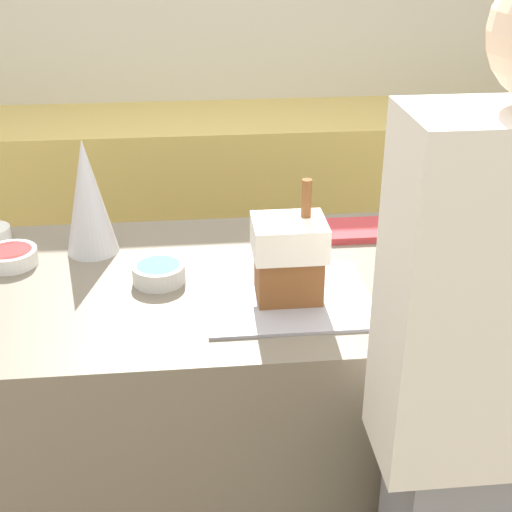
{
  "coord_description": "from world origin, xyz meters",
  "views": [
    {
      "loc": [
        -0.1,
        -1.61,
        1.81
      ],
      "look_at": [
        0.07,
        0.0,
        1.01
      ],
      "focal_mm": 50.0,
      "sensor_mm": 36.0,
      "label": 1
    }
  ],
  "objects_px": {
    "candy_bowl_near_tray_left": "(159,273)",
    "person": "(492,421)",
    "decorative_tree": "(88,197)",
    "candy_bowl_beside_tree": "(11,256)",
    "candy_bowl_front_corner": "(475,255)",
    "candy_bowl_behind_tray": "(415,240)",
    "gingerbread_house": "(289,256)",
    "baking_tray": "(288,297)",
    "cookbook": "(356,230)"
  },
  "relations": [
    {
      "from": "candy_bowl_near_tray_left",
      "to": "candy_bowl_front_corner",
      "type": "height_order",
      "value": "candy_bowl_near_tray_left"
    },
    {
      "from": "candy_bowl_front_corner",
      "to": "candy_bowl_beside_tree",
      "type": "distance_m",
      "value": 1.23
    },
    {
      "from": "decorative_tree",
      "to": "candy_bowl_beside_tree",
      "type": "xyz_separation_m",
      "value": [
        -0.21,
        -0.06,
        -0.14
      ]
    },
    {
      "from": "decorative_tree",
      "to": "candy_bowl_beside_tree",
      "type": "bearing_deg",
      "value": -163.76
    },
    {
      "from": "candy_bowl_front_corner",
      "to": "candy_bowl_beside_tree",
      "type": "bearing_deg",
      "value": 174.51
    },
    {
      "from": "candy_bowl_near_tray_left",
      "to": "candy_bowl_behind_tray",
      "type": "height_order",
      "value": "candy_bowl_near_tray_left"
    },
    {
      "from": "candy_bowl_front_corner",
      "to": "baking_tray",
      "type": "bearing_deg",
      "value": -165.33
    },
    {
      "from": "candy_bowl_near_tray_left",
      "to": "candy_bowl_front_corner",
      "type": "xyz_separation_m",
      "value": [
        0.83,
        0.02,
        -0.0
      ]
    },
    {
      "from": "baking_tray",
      "to": "candy_bowl_near_tray_left",
      "type": "bearing_deg",
      "value": 159.74
    },
    {
      "from": "candy_bowl_beside_tree",
      "to": "candy_bowl_behind_tray",
      "type": "relative_size",
      "value": 1.13
    },
    {
      "from": "candy_bowl_beside_tree",
      "to": "cookbook",
      "type": "height_order",
      "value": "candy_bowl_beside_tree"
    },
    {
      "from": "candy_bowl_near_tray_left",
      "to": "cookbook",
      "type": "xyz_separation_m",
      "value": [
        0.57,
        0.24,
        -0.02
      ]
    },
    {
      "from": "candy_bowl_beside_tree",
      "to": "candy_bowl_behind_tray",
      "type": "distance_m",
      "value": 1.1
    },
    {
      "from": "baking_tray",
      "to": "gingerbread_house",
      "type": "relative_size",
      "value": 1.38
    },
    {
      "from": "gingerbread_house",
      "to": "baking_tray",
      "type": "bearing_deg",
      "value": -151.86
    },
    {
      "from": "gingerbread_house",
      "to": "cookbook",
      "type": "xyz_separation_m",
      "value": [
        0.25,
        0.36,
        -0.1
      ]
    },
    {
      "from": "cookbook",
      "to": "gingerbread_house",
      "type": "bearing_deg",
      "value": -125.22
    },
    {
      "from": "decorative_tree",
      "to": "candy_bowl_front_corner",
      "type": "distance_m",
      "value": 1.04
    },
    {
      "from": "gingerbread_house",
      "to": "person",
      "type": "relative_size",
      "value": 0.16
    },
    {
      "from": "candy_bowl_behind_tray",
      "to": "person",
      "type": "height_order",
      "value": "person"
    },
    {
      "from": "gingerbread_house",
      "to": "candy_bowl_near_tray_left",
      "type": "height_order",
      "value": "gingerbread_house"
    },
    {
      "from": "gingerbread_house",
      "to": "candy_bowl_beside_tree",
      "type": "relative_size",
      "value": 2.08
    },
    {
      "from": "candy_bowl_near_tray_left",
      "to": "candy_bowl_front_corner",
      "type": "relative_size",
      "value": 1.04
    },
    {
      "from": "gingerbread_house",
      "to": "decorative_tree",
      "type": "height_order",
      "value": "decorative_tree"
    },
    {
      "from": "candy_bowl_behind_tray",
      "to": "cookbook",
      "type": "bearing_deg",
      "value": 141.11
    },
    {
      "from": "candy_bowl_behind_tray",
      "to": "cookbook",
      "type": "xyz_separation_m",
      "value": [
        -0.14,
        0.11,
        -0.01
      ]
    },
    {
      "from": "candy_bowl_near_tray_left",
      "to": "person",
      "type": "height_order",
      "value": "person"
    },
    {
      "from": "candy_bowl_behind_tray",
      "to": "person",
      "type": "bearing_deg",
      "value": -94.26
    },
    {
      "from": "decorative_tree",
      "to": "candy_bowl_front_corner",
      "type": "bearing_deg",
      "value": -9.94
    },
    {
      "from": "baking_tray",
      "to": "candy_bowl_front_corner",
      "type": "height_order",
      "value": "candy_bowl_front_corner"
    },
    {
      "from": "decorative_tree",
      "to": "person",
      "type": "height_order",
      "value": "person"
    },
    {
      "from": "gingerbread_house",
      "to": "person",
      "type": "distance_m",
      "value": 0.58
    },
    {
      "from": "decorative_tree",
      "to": "person",
      "type": "bearing_deg",
      "value": -42.25
    },
    {
      "from": "cookbook",
      "to": "candy_bowl_behind_tray",
      "type": "bearing_deg",
      "value": -38.89
    },
    {
      "from": "candy_bowl_behind_tray",
      "to": "person",
      "type": "relative_size",
      "value": 0.07
    },
    {
      "from": "baking_tray",
      "to": "candy_bowl_near_tray_left",
      "type": "xyz_separation_m",
      "value": [
        -0.31,
        0.12,
        0.02
      ]
    },
    {
      "from": "candy_bowl_front_corner",
      "to": "candy_bowl_behind_tray",
      "type": "height_order",
      "value": "same"
    },
    {
      "from": "baking_tray",
      "to": "candy_bowl_near_tray_left",
      "type": "distance_m",
      "value": 0.33
    },
    {
      "from": "candy_bowl_near_tray_left",
      "to": "candy_bowl_behind_tray",
      "type": "bearing_deg",
      "value": 10.34
    },
    {
      "from": "candy_bowl_behind_tray",
      "to": "candy_bowl_front_corner",
      "type": "bearing_deg",
      "value": -39.46
    },
    {
      "from": "candy_bowl_near_tray_left",
      "to": "candy_bowl_behind_tray",
      "type": "distance_m",
      "value": 0.72
    },
    {
      "from": "candy_bowl_beside_tree",
      "to": "cookbook",
      "type": "xyz_separation_m",
      "value": [
        0.96,
        0.1,
        -0.01
      ]
    },
    {
      "from": "candy_bowl_near_tray_left",
      "to": "candy_bowl_front_corner",
      "type": "bearing_deg",
      "value": 1.44
    },
    {
      "from": "baking_tray",
      "to": "candy_bowl_front_corner",
      "type": "relative_size",
      "value": 3.11
    },
    {
      "from": "baking_tray",
      "to": "cookbook",
      "type": "distance_m",
      "value": 0.44
    },
    {
      "from": "baking_tray",
      "to": "candy_bowl_behind_tray",
      "type": "bearing_deg",
      "value": 31.98
    },
    {
      "from": "candy_bowl_front_corner",
      "to": "cookbook",
      "type": "bearing_deg",
      "value": 140.84
    },
    {
      "from": "gingerbread_house",
      "to": "candy_bowl_behind_tray",
      "type": "bearing_deg",
      "value": 31.99
    },
    {
      "from": "baking_tray",
      "to": "candy_bowl_beside_tree",
      "type": "distance_m",
      "value": 0.75
    },
    {
      "from": "baking_tray",
      "to": "decorative_tree",
      "type": "xyz_separation_m",
      "value": [
        -0.5,
        0.32,
        0.16
      ]
    }
  ]
}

